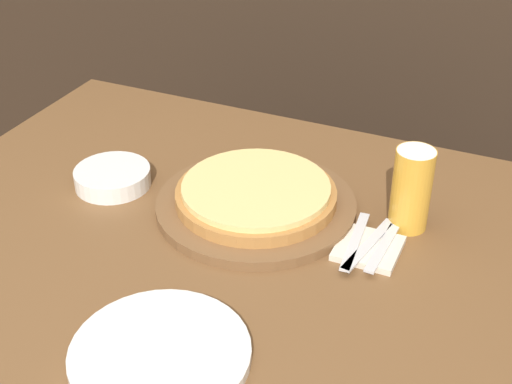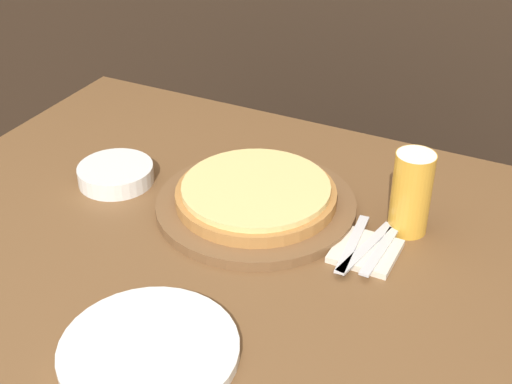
{
  "view_description": "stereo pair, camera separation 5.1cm",
  "coord_description": "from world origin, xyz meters",
  "px_view_note": "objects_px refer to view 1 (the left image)",
  "views": [
    {
      "loc": [
        0.52,
        -0.93,
        1.53
      ],
      "look_at": [
        0.06,
        0.12,
        0.8
      ],
      "focal_mm": 50.0,
      "sensor_mm": 36.0,
      "label": 1
    },
    {
      "loc": [
        0.57,
        -0.91,
        1.53
      ],
      "look_at": [
        0.06,
        0.12,
        0.8
      ],
      "focal_mm": 50.0,
      "sensor_mm": 36.0,
      "label": 2
    }
  ],
  "objects_px": {
    "dinner_plate": "(160,354)",
    "beer_glass": "(412,186)",
    "spoon": "(382,248)",
    "side_bowl": "(113,177)",
    "dinner_knife": "(369,244)",
    "pizza_on_board": "(256,199)",
    "fork": "(355,241)"
  },
  "relations": [
    {
      "from": "dinner_plate",
      "to": "fork",
      "type": "height_order",
      "value": "dinner_plate"
    },
    {
      "from": "pizza_on_board",
      "to": "spoon",
      "type": "relative_size",
      "value": 2.54
    },
    {
      "from": "side_bowl",
      "to": "dinner_knife",
      "type": "height_order",
      "value": "side_bowl"
    },
    {
      "from": "dinner_plate",
      "to": "spoon",
      "type": "bearing_deg",
      "value": 58.51
    },
    {
      "from": "beer_glass",
      "to": "dinner_knife",
      "type": "distance_m",
      "value": 0.14
    },
    {
      "from": "dinner_plate",
      "to": "spoon",
      "type": "relative_size",
      "value": 1.77
    },
    {
      "from": "side_bowl",
      "to": "fork",
      "type": "xyz_separation_m",
      "value": [
        0.51,
        -0.0,
        -0.0
      ]
    },
    {
      "from": "side_bowl",
      "to": "fork",
      "type": "bearing_deg",
      "value": -0.47
    },
    {
      "from": "dinner_plate",
      "to": "spoon",
      "type": "height_order",
      "value": "dinner_plate"
    },
    {
      "from": "beer_glass",
      "to": "dinner_knife",
      "type": "relative_size",
      "value": 0.89
    },
    {
      "from": "dinner_knife",
      "to": "pizza_on_board",
      "type": "bearing_deg",
      "value": 170.38
    },
    {
      "from": "side_bowl",
      "to": "fork",
      "type": "distance_m",
      "value": 0.51
    },
    {
      "from": "beer_glass",
      "to": "fork",
      "type": "xyz_separation_m",
      "value": [
        -0.07,
        -0.11,
        -0.07
      ]
    },
    {
      "from": "beer_glass",
      "to": "side_bowl",
      "type": "bearing_deg",
      "value": -170.08
    },
    {
      "from": "beer_glass",
      "to": "spoon",
      "type": "bearing_deg",
      "value": -99.73
    },
    {
      "from": "side_bowl",
      "to": "spoon",
      "type": "distance_m",
      "value": 0.56
    },
    {
      "from": "pizza_on_board",
      "to": "fork",
      "type": "xyz_separation_m",
      "value": [
        0.21,
        -0.04,
        -0.01
      ]
    },
    {
      "from": "side_bowl",
      "to": "dinner_knife",
      "type": "bearing_deg",
      "value": -0.45
    },
    {
      "from": "pizza_on_board",
      "to": "dinner_knife",
      "type": "xyz_separation_m",
      "value": [
        0.24,
        -0.04,
        -0.01
      ]
    },
    {
      "from": "pizza_on_board",
      "to": "beer_glass",
      "type": "relative_size",
      "value": 2.42
    },
    {
      "from": "dinner_knife",
      "to": "spoon",
      "type": "distance_m",
      "value": 0.03
    },
    {
      "from": "dinner_plate",
      "to": "dinner_knife",
      "type": "distance_m",
      "value": 0.43
    },
    {
      "from": "dinner_plate",
      "to": "beer_glass",
      "type": "bearing_deg",
      "value": 62.73
    },
    {
      "from": "pizza_on_board",
      "to": "spoon",
      "type": "xyz_separation_m",
      "value": [
        0.26,
        -0.04,
        -0.01
      ]
    },
    {
      "from": "pizza_on_board",
      "to": "dinner_knife",
      "type": "distance_m",
      "value": 0.24
    },
    {
      "from": "beer_glass",
      "to": "spoon",
      "type": "distance_m",
      "value": 0.13
    },
    {
      "from": "beer_glass",
      "to": "dinner_knife",
      "type": "bearing_deg",
      "value": -112.16
    },
    {
      "from": "pizza_on_board",
      "to": "dinner_plate",
      "type": "bearing_deg",
      "value": -85.7
    },
    {
      "from": "side_bowl",
      "to": "dinner_knife",
      "type": "relative_size",
      "value": 0.86
    },
    {
      "from": "pizza_on_board",
      "to": "beer_glass",
      "type": "bearing_deg",
      "value": 13.29
    },
    {
      "from": "side_bowl",
      "to": "beer_glass",
      "type": "bearing_deg",
      "value": 9.92
    },
    {
      "from": "dinner_knife",
      "to": "dinner_plate",
      "type": "bearing_deg",
      "value": -118.63
    }
  ]
}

